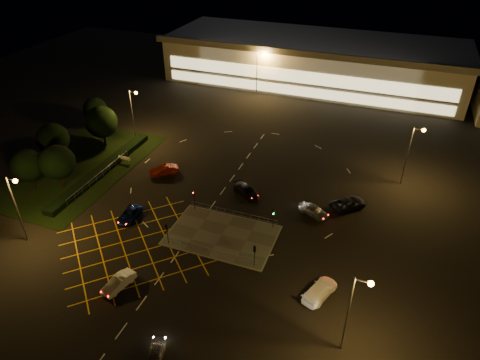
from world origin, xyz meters
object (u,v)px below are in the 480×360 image
(car_approach_white, at_px, (320,290))
(signal_nw, at_px, (194,197))
(signal_ne, at_px, (274,214))
(car_far_dkgrey, at_px, (246,191))
(signal_sw, at_px, (167,230))
(car_queue_white, at_px, (119,283))
(car_circ_red, at_px, (164,170))
(car_right_silver, at_px, (314,210))
(car_left_blue, at_px, (129,215))
(car_near_silver, at_px, (155,356))
(car_east_grey, at_px, (348,203))
(signal_se, at_px, (255,252))

(car_approach_white, bearing_deg, signal_nw, -4.95)
(signal_ne, height_order, car_far_dkgrey, signal_ne)
(signal_sw, distance_m, car_queue_white, 9.13)
(signal_nw, relative_size, car_circ_red, 0.67)
(car_right_silver, relative_size, car_approach_white, 0.84)
(signal_ne, xyz_separation_m, car_left_blue, (-19.80, -5.12, -1.71))
(car_approach_white, bearing_deg, car_right_silver, -54.47)
(car_near_silver, height_order, car_left_blue, same)
(signal_nw, bearing_deg, car_far_dkgrey, 47.64)
(signal_ne, relative_size, car_left_blue, 0.67)
(car_far_dkgrey, relative_size, car_right_silver, 1.13)
(car_near_silver, distance_m, car_approach_white, 19.31)
(signal_sw, xyz_separation_m, car_right_silver, (16.58, 12.95, -1.60))
(signal_ne, bearing_deg, car_queue_white, -129.21)
(car_approach_white, bearing_deg, car_far_dkgrey, -27.00)
(car_far_dkgrey, height_order, car_circ_red, car_circ_red)
(signal_sw, height_order, car_far_dkgrey, signal_sw)
(signal_nw, height_order, car_near_silver, signal_nw)
(signal_nw, bearing_deg, car_approach_white, -25.51)
(signal_nw, bearing_deg, car_east_grey, 21.80)
(car_near_silver, xyz_separation_m, car_queue_white, (-8.84, 6.89, 0.07))
(signal_se, distance_m, car_near_silver, 16.54)
(signal_sw, distance_m, car_near_silver, 17.34)
(car_circ_red, height_order, car_east_grey, car_east_grey)
(signal_nw, bearing_deg, car_near_silver, -73.24)
(signal_sw, height_order, car_right_silver, signal_sw)
(car_right_silver, bearing_deg, car_approach_white, -142.15)
(signal_sw, bearing_deg, signal_ne, -146.35)
(car_right_silver, height_order, car_approach_white, car_approach_white)
(signal_sw, relative_size, car_right_silver, 0.70)
(signal_nw, distance_m, car_near_silver, 24.81)
(signal_sw, distance_m, signal_ne, 14.41)
(car_right_silver, bearing_deg, car_far_dkgrey, 105.66)
(signal_ne, bearing_deg, car_left_blue, -165.51)
(signal_nw, xyz_separation_m, car_queue_white, (-1.71, -16.80, -1.64))
(signal_nw, xyz_separation_m, signal_ne, (12.00, 0.00, 0.00))
(signal_nw, height_order, car_right_silver, signal_nw)
(signal_sw, height_order, car_approach_white, signal_sw)
(signal_ne, distance_m, car_right_silver, 6.94)
(signal_se, bearing_deg, car_right_silver, -109.48)
(signal_nw, relative_size, car_near_silver, 0.82)
(signal_ne, height_order, car_east_grey, signal_ne)
(car_far_dkgrey, xyz_separation_m, car_circ_red, (-14.77, 0.81, 0.04))
(car_queue_white, bearing_deg, car_east_grey, 61.44)
(signal_se, height_order, car_circ_red, signal_se)
(signal_nw, height_order, car_far_dkgrey, signal_nw)
(car_far_dkgrey, bearing_deg, car_right_silver, -65.18)
(car_circ_red, bearing_deg, signal_nw, 9.82)
(car_far_dkgrey, bearing_deg, car_queue_white, -165.88)
(car_right_silver, xyz_separation_m, car_east_grey, (4.44, 3.44, 0.01))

